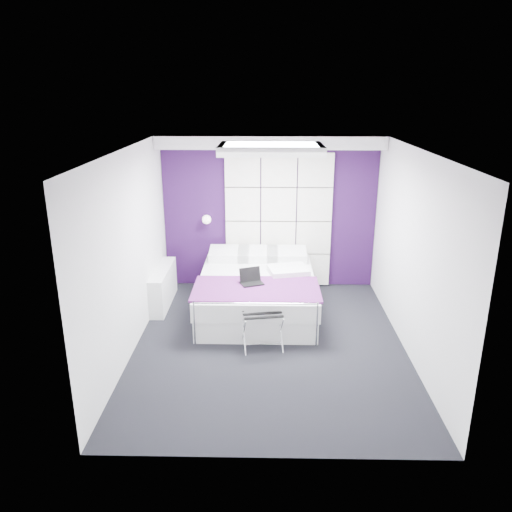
{
  "coord_description": "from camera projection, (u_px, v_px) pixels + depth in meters",
  "views": [
    {
      "loc": [
        -0.06,
        -6.03,
        3.28
      ],
      "look_at": [
        -0.19,
        0.35,
        1.14
      ],
      "focal_mm": 35.0,
      "sensor_mm": 36.0,
      "label": 1
    }
  ],
  "objects": [
    {
      "name": "wall_lamp",
      "position": [
        207.0,
        219.0,
        8.34
      ],
      "size": [
        0.15,
        0.15,
        0.15
      ],
      "primitive_type": "sphere",
      "color": "white",
      "rests_on": "wall_back"
    },
    {
      "name": "wall_right",
      "position": [
        412.0,
        254.0,
        6.31
      ],
      "size": [
        0.0,
        4.4,
        4.4
      ],
      "primitive_type": "plane",
      "rotation": [
        1.57,
        0.0,
        -1.57
      ],
      "color": "white",
      "rests_on": "floor"
    },
    {
      "name": "radiator",
      "position": [
        163.0,
        287.0,
        7.93
      ],
      "size": [
        0.22,
        1.2,
        0.6
      ],
      "primitive_type": "cube",
      "color": "white",
      "rests_on": "floor"
    },
    {
      "name": "floor",
      "position": [
        270.0,
        344.0,
        6.76
      ],
      "size": [
        4.4,
        4.4,
        0.0
      ],
      "primitive_type": "plane",
      "color": "black",
      "rests_on": "ground"
    },
    {
      "name": "luggage_rack",
      "position": [
        262.0,
        330.0,
        6.59
      ],
      "size": [
        0.51,
        0.38,
        0.5
      ],
      "rotation": [
        0.0,
        0.0,
        0.17
      ],
      "color": "silver",
      "rests_on": "floor"
    },
    {
      "name": "skylight",
      "position": [
        271.0,
        148.0,
        6.52
      ],
      "size": [
        1.36,
        0.86,
        0.12
      ],
      "primitive_type": null,
      "color": "white",
      "rests_on": "ceiling"
    },
    {
      "name": "nightstand",
      "position": [
        226.0,
        258.0,
        8.52
      ],
      "size": [
        0.44,
        0.34,
        0.05
      ],
      "primitive_type": "cube",
      "color": "white",
      "rests_on": "wall_back"
    },
    {
      "name": "wall_left",
      "position": [
        130.0,
        252.0,
        6.38
      ],
      "size": [
        0.0,
        4.4,
        4.4
      ],
      "primitive_type": "plane",
      "rotation": [
        1.57,
        0.0,
        1.57
      ],
      "color": "white",
      "rests_on": "floor"
    },
    {
      "name": "headboard",
      "position": [
        278.0,
        221.0,
        8.41
      ],
      "size": [
        1.8,
        0.08,
        2.3
      ],
      "primitive_type": null,
      "color": "silver",
      "rests_on": "wall_back"
    },
    {
      "name": "laptop",
      "position": [
        252.0,
        279.0,
        7.22
      ],
      "size": [
        0.31,
        0.22,
        0.23
      ],
      "rotation": [
        0.0,
        0.0,
        0.37
      ],
      "color": "black",
      "rests_on": "bed"
    },
    {
      "name": "accent_wall",
      "position": [
        270.0,
        213.0,
        8.42
      ],
      "size": [
        3.58,
        0.02,
        2.58
      ],
      "primitive_type": "cube",
      "color": "#2A0D3A",
      "rests_on": "wall_back"
    },
    {
      "name": "ceiling",
      "position": [
        271.0,
        149.0,
        5.93
      ],
      "size": [
        4.4,
        4.4,
        0.0
      ],
      "primitive_type": "plane",
      "rotation": [
        3.14,
        0.0,
        0.0
      ],
      "color": "white",
      "rests_on": "wall_back"
    },
    {
      "name": "bed",
      "position": [
        257.0,
        292.0,
        7.67
      ],
      "size": [
        1.79,
        2.17,
        0.76
      ],
      "color": "white",
      "rests_on": "floor"
    },
    {
      "name": "wall_back",
      "position": [
        270.0,
        213.0,
        8.43
      ],
      "size": [
        3.6,
        0.0,
        3.6
      ],
      "primitive_type": "plane",
      "rotation": [
        1.57,
        0.0,
        0.0
      ],
      "color": "white",
      "rests_on": "floor"
    },
    {
      "name": "soffit",
      "position": [
        270.0,
        142.0,
        7.81
      ],
      "size": [
        3.58,
        0.5,
        0.2
      ],
      "primitive_type": "cube",
      "color": "white",
      "rests_on": "wall_back"
    }
  ]
}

